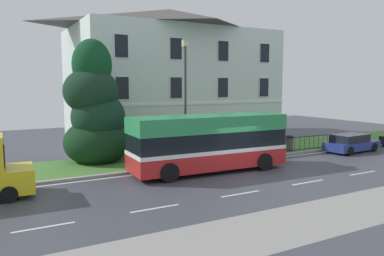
# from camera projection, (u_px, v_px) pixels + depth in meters

# --- Properties ---
(ground_plane) EXTENTS (60.00, 56.00, 0.18)m
(ground_plane) POSITION_uv_depth(u_px,v_px,m) (241.00, 176.00, 19.62)
(ground_plane) COLOR #3E404A
(georgian_townhouse) EXTENTS (16.57, 10.62, 10.97)m
(georgian_townhouse) POSITION_uv_depth(u_px,v_px,m) (170.00, 74.00, 32.81)
(georgian_townhouse) COLOR silver
(georgian_townhouse) RESTS_ON ground_plane
(iron_verge_railing) EXTENTS (14.98, 0.04, 0.97)m
(iron_verge_railing) POSITION_uv_depth(u_px,v_px,m) (244.00, 149.00, 23.92)
(iron_verge_railing) COLOR black
(iron_verge_railing) RESTS_ON ground_plane
(evergreen_tree) EXTENTS (3.94, 3.94, 7.53)m
(evergreen_tree) POSITION_uv_depth(u_px,v_px,m) (95.00, 114.00, 22.39)
(evergreen_tree) COLOR #423328
(evergreen_tree) RESTS_ON ground_plane
(single_decker_bus) EXTENTS (8.74, 2.86, 3.06)m
(single_decker_bus) POSITION_uv_depth(u_px,v_px,m) (209.00, 142.00, 20.37)
(single_decker_bus) COLOR #B42021
(single_decker_bus) RESTS_ON ground_plane
(parked_hatchback_01) EXTENTS (4.39, 2.07, 1.25)m
(parked_hatchback_01) POSITION_uv_depth(u_px,v_px,m) (351.00, 143.00, 26.45)
(parked_hatchback_01) COLOR navy
(parked_hatchback_01) RESTS_ON ground_plane
(street_lamp_post) EXTENTS (0.36, 0.24, 7.14)m
(street_lamp_post) POSITION_uv_depth(u_px,v_px,m) (185.00, 93.00, 22.22)
(street_lamp_post) COLOR #333338
(street_lamp_post) RESTS_ON ground_plane
(litter_bin) EXTENTS (0.55, 0.55, 1.09)m
(litter_bin) POSITION_uv_depth(u_px,v_px,m) (289.00, 143.00, 26.17)
(litter_bin) COLOR #4C4742
(litter_bin) RESTS_ON ground_plane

